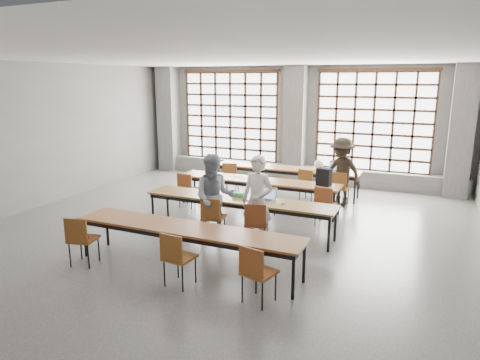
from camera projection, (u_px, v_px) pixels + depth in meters
name	position (u px, v px, depth m)	size (l,w,h in m)	color
floor	(219.00, 236.00, 8.68)	(11.00, 11.00, 0.00)	#4E4E4C
ceiling	(217.00, 57.00, 7.87)	(11.00, 11.00, 0.00)	silver
wall_back	(298.00, 124.00, 13.18)	(10.00, 10.00, 0.00)	#5B5B59
wall_left	(31.00, 137.00, 10.22)	(11.00, 11.00, 0.00)	#5B5B59
column_left	(169.00, 119.00, 14.68)	(0.60, 0.55, 3.50)	#545451
column_mid	(295.00, 125.00, 12.93)	(0.60, 0.55, 3.50)	#545451
column_right	(461.00, 132.00, 11.17)	(0.60, 0.55, 3.50)	#545451
window_left	(230.00, 117.00, 13.95)	(3.32, 0.12, 3.00)	white
window_right	(373.00, 122.00, 12.19)	(3.32, 0.12, 3.00)	white
sill_ledge	(294.00, 173.00, 13.34)	(9.80, 0.35, 0.50)	#545451
desk_row_a	(286.00, 170.00, 11.74)	(4.00, 0.70, 0.73)	brown
desk_row_b	(258.00, 182.00, 10.36)	(4.00, 0.70, 0.73)	brown
desk_row_c	(239.00, 201.00, 8.72)	(4.00, 0.70, 0.73)	brown
desk_row_d	(186.00, 231.00, 7.03)	(4.00, 0.70, 0.73)	brown
chair_back_left	(231.00, 175.00, 11.75)	(0.50, 0.50, 0.88)	brown
chair_back_mid	(307.00, 182.00, 10.90)	(0.50, 0.51, 0.88)	brown
chair_back_right	(339.00, 185.00, 10.59)	(0.46, 0.46, 0.88)	brown
chair_mid_left	(187.00, 186.00, 10.46)	(0.44, 0.44, 0.88)	brown
chair_mid_centre	(264.00, 195.00, 9.68)	(0.45, 0.45, 0.88)	brown
chair_mid_right	(325.00, 202.00, 9.13)	(0.45, 0.46, 0.88)	brown
chair_front_left	(212.00, 214.00, 8.30)	(0.48, 0.48, 0.88)	brown
chair_front_right	(256.00, 220.00, 7.95)	(0.51, 0.51, 0.88)	maroon
chair_near_left	(80.00, 236.00, 7.16)	(0.50, 0.50, 0.88)	brown
chair_near_mid	(176.00, 254.00, 6.42)	(0.46, 0.46, 0.88)	brown
chair_near_right	(256.00, 269.00, 5.92)	(0.51, 0.51, 0.88)	brown
student_male	(257.00, 201.00, 7.99)	(0.63, 0.42, 1.74)	silver
student_female	(215.00, 197.00, 8.35)	(0.83, 0.64, 1.70)	#19254C
student_back	(341.00, 172.00, 10.62)	(1.10, 0.63, 1.70)	black
laptop_front	(267.00, 197.00, 8.57)	(0.40, 0.36, 0.26)	#ACADB1
laptop_back	(336.00, 169.00, 11.28)	(0.39, 0.34, 0.26)	#AFAEB3
mouse	(283.00, 203.00, 8.31)	(0.10, 0.06, 0.04)	silver
green_box	(238.00, 195.00, 8.79)	(0.25, 0.09, 0.09)	green
phone	(245.00, 200.00, 8.54)	(0.13, 0.06, 0.01)	black
paper_sheet_a	(236.00, 177.00, 10.63)	(0.30, 0.21, 0.00)	silver
paper_sheet_b	(245.00, 179.00, 10.42)	(0.30, 0.21, 0.00)	white
paper_sheet_c	(261.00, 180.00, 10.31)	(0.30, 0.21, 0.00)	silver
backpack	(324.00, 177.00, 9.72)	(0.32, 0.20, 0.40)	black
plastic_bag	(319.00, 165.00, 11.38)	(0.26, 0.21, 0.29)	white
red_pouch	(83.00, 236.00, 7.24)	(0.20, 0.08, 0.06)	#A71914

